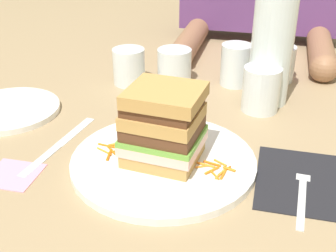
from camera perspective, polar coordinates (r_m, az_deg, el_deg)
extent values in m
plane|color=#9E8460|center=(0.68, -2.13, -4.84)|extent=(3.00, 3.00, 0.00)
cylinder|color=white|center=(0.67, -0.63, -4.66)|extent=(0.28, 0.28, 0.01)
cube|color=tan|center=(0.66, -0.63, -3.51)|extent=(0.11, 0.11, 0.02)
cube|color=beige|center=(0.65, -0.64, -2.21)|extent=(0.12, 0.11, 0.02)
cube|color=#6BA83D|center=(0.65, -0.65, -1.31)|extent=(0.12, 0.11, 0.01)
cube|color=#56331E|center=(0.64, -0.65, -0.26)|extent=(0.11, 0.10, 0.02)
cube|color=tan|center=(0.63, -0.66, 1.27)|extent=(0.11, 0.11, 0.02)
cube|color=#56331E|center=(0.62, -0.67, 2.63)|extent=(0.11, 0.10, 0.01)
cube|color=tan|center=(0.62, -0.36, 4.03)|extent=(0.11, 0.11, 0.02)
cylinder|color=orange|center=(0.69, -7.31, -2.98)|extent=(0.02, 0.02, 0.00)
cylinder|color=orange|center=(0.70, -5.88, -2.65)|extent=(0.01, 0.02, 0.00)
cylinder|color=orange|center=(0.70, -6.48, -2.49)|extent=(0.02, 0.01, 0.00)
cylinder|color=orange|center=(0.70, -7.92, -2.56)|extent=(0.03, 0.01, 0.00)
cylinder|color=orange|center=(0.69, -8.28, -3.28)|extent=(0.03, 0.02, 0.00)
cylinder|color=orange|center=(0.70, -7.03, -2.37)|extent=(0.02, 0.01, 0.00)
cylinder|color=orange|center=(0.69, -6.82, -3.17)|extent=(0.01, 0.02, 0.00)
cylinder|color=orange|center=(0.68, -7.67, -3.70)|extent=(0.01, 0.03, 0.00)
cylinder|color=orange|center=(0.65, 4.84, -5.03)|extent=(0.03, 0.01, 0.00)
cylinder|color=orange|center=(0.63, 6.08, -6.34)|extent=(0.02, 0.02, 0.00)
cylinder|color=orange|center=(0.63, 7.20, -6.31)|extent=(0.01, 0.02, 0.00)
cylinder|color=orange|center=(0.64, 5.74, -5.78)|extent=(0.02, 0.02, 0.00)
cylinder|color=orange|center=(0.65, 5.75, -4.98)|extent=(0.03, 0.01, 0.00)
cylinder|color=orange|center=(0.65, 4.60, -5.25)|extent=(0.02, 0.01, 0.00)
cylinder|color=orange|center=(0.66, 6.83, -4.77)|extent=(0.02, 0.01, 0.00)
cylinder|color=orange|center=(0.63, 6.84, -6.22)|extent=(0.01, 0.03, 0.00)
cylinder|color=orange|center=(0.64, 7.37, -5.80)|extent=(0.02, 0.03, 0.00)
cylinder|color=orange|center=(0.64, 8.00, -5.57)|extent=(0.02, 0.01, 0.00)
cube|color=black|center=(0.67, 17.18, -6.80)|extent=(0.13, 0.16, 0.00)
cube|color=silver|center=(0.62, 17.05, -9.41)|extent=(0.02, 0.11, 0.00)
cube|color=silver|center=(0.67, 17.24, -6.20)|extent=(0.02, 0.02, 0.00)
cylinder|color=silver|center=(0.69, 18.02, -5.04)|extent=(0.01, 0.04, 0.00)
cylinder|color=silver|center=(0.69, 17.55, -4.97)|extent=(0.01, 0.04, 0.00)
cylinder|color=silver|center=(0.69, 17.09, -4.91)|extent=(0.01, 0.04, 0.00)
cylinder|color=silver|center=(0.69, 16.62, -4.85)|extent=(0.01, 0.04, 0.00)
cube|color=silver|center=(0.71, -16.29, -4.29)|extent=(0.03, 0.10, 0.00)
cube|color=silver|center=(0.78, -11.99, -0.65)|extent=(0.03, 0.11, 0.00)
cylinder|color=white|center=(0.84, 12.03, 4.71)|extent=(0.07, 0.07, 0.08)
cylinder|color=orange|center=(0.84, 11.98, 4.29)|extent=(0.06, 0.06, 0.07)
cylinder|color=silver|center=(0.85, 13.41, 10.21)|extent=(0.08, 0.08, 0.23)
cylinder|color=silver|center=(0.95, 8.82, 7.89)|extent=(0.06, 0.06, 0.09)
cylinder|color=silver|center=(0.95, 0.83, 7.86)|extent=(0.07, 0.07, 0.07)
cylinder|color=silver|center=(0.95, -5.10, 7.74)|extent=(0.07, 0.07, 0.08)
cylinder|color=silver|center=(0.99, 13.97, 7.97)|extent=(0.08, 0.08, 0.08)
cylinder|color=white|center=(0.88, -20.00, 2.00)|extent=(0.19, 0.19, 0.01)
cube|color=pink|center=(0.69, -19.57, -5.94)|extent=(0.08, 0.07, 0.00)
cylinder|color=#936647|center=(1.14, 2.84, 10.93)|extent=(0.06, 0.23, 0.06)
cylinder|color=#936647|center=(1.12, 19.31, 9.14)|extent=(0.06, 0.23, 0.06)
sphere|color=#936647|center=(1.03, 1.56, 9.09)|extent=(0.06, 0.06, 0.06)
sphere|color=#936647|center=(1.02, 19.65, 7.11)|extent=(0.06, 0.06, 0.06)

